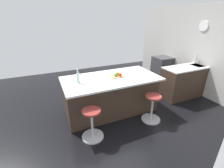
# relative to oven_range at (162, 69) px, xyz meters

# --- Properties ---
(ground_plane) EXTENTS (7.70, 7.70, 0.00)m
(ground_plane) POSITION_rel_oven_range_xyz_m (2.61, 1.27, -0.44)
(ground_plane) COLOR black
(interior_partition_left) EXTENTS (0.15, 5.87, 2.60)m
(interior_partition_left) POSITION_rel_oven_range_xyz_m (-0.35, 1.27, 0.86)
(interior_partition_left) COLOR beige
(interior_partition_left) RESTS_ON ground_plane
(sink_cabinet) EXTENTS (1.90, 0.60, 1.20)m
(sink_cabinet) POSITION_rel_oven_range_xyz_m (-0.00, 1.30, 0.02)
(sink_cabinet) COLOR #38281E
(sink_cabinet) RESTS_ON ground_plane
(oven_range) EXTENTS (0.60, 0.61, 0.89)m
(oven_range) POSITION_rel_oven_range_xyz_m (0.00, 0.00, 0.00)
(oven_range) COLOR #38383D
(oven_range) RESTS_ON ground_plane
(kitchen_island) EXTENTS (2.27, 1.15, 0.93)m
(kitchen_island) POSITION_rel_oven_range_xyz_m (2.62, 1.18, 0.03)
(kitchen_island) COLOR #38281E
(kitchen_island) RESTS_ON ground_plane
(stool_by_window) EXTENTS (0.44, 0.44, 0.64)m
(stool_by_window) POSITION_rel_oven_range_xyz_m (1.90, 1.93, -0.14)
(stool_by_window) COLOR #B7B7BC
(stool_by_window) RESTS_ON ground_plane
(stool_middle) EXTENTS (0.44, 0.44, 0.64)m
(stool_middle) POSITION_rel_oven_range_xyz_m (3.33, 1.93, -0.14)
(stool_middle) COLOR #B7B7BC
(stool_middle) RESTS_ON ground_plane
(cutting_board) EXTENTS (0.36, 0.24, 0.02)m
(cutting_board) POSITION_rel_oven_range_xyz_m (2.47, 1.21, 0.50)
(cutting_board) COLOR tan
(cutting_board) RESTS_ON kitchen_island
(apple_green) EXTENTS (0.08, 0.08, 0.08)m
(apple_green) POSITION_rel_oven_range_xyz_m (2.50, 1.22, 0.55)
(apple_green) COLOR #609E2D
(apple_green) RESTS_ON cutting_board
(apple_yellow) EXTENTS (0.09, 0.09, 0.09)m
(apple_yellow) POSITION_rel_oven_range_xyz_m (2.42, 1.16, 0.55)
(apple_yellow) COLOR gold
(apple_yellow) RESTS_ON cutting_board
(apple_red) EXTENTS (0.08, 0.08, 0.08)m
(apple_red) POSITION_rel_oven_range_xyz_m (2.40, 1.26, 0.54)
(apple_red) COLOR red
(apple_red) RESTS_ON cutting_board
(water_bottle) EXTENTS (0.06, 0.06, 0.31)m
(water_bottle) POSITION_rel_oven_range_xyz_m (3.39, 1.22, 0.61)
(water_bottle) COLOR silver
(water_bottle) RESTS_ON kitchen_island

